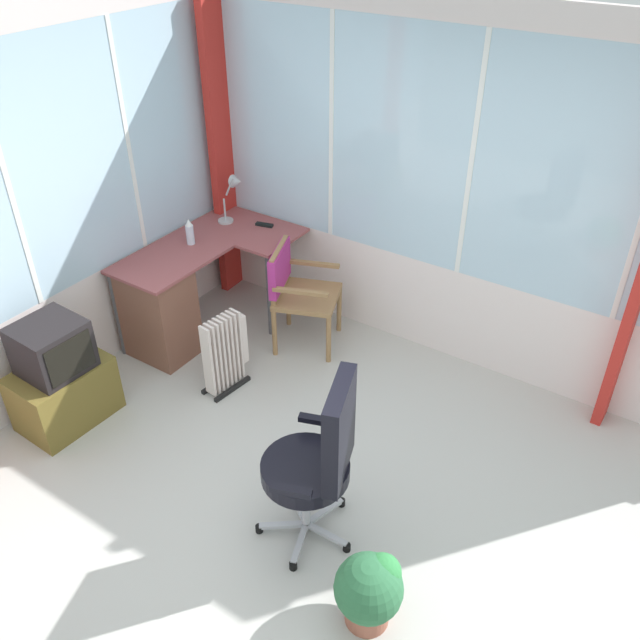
{
  "coord_description": "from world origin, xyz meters",
  "views": [
    {
      "loc": [
        -2.17,
        -1.51,
        3.27
      ],
      "look_at": [
        0.82,
        0.46,
        0.82
      ],
      "focal_mm": 37.23,
      "sensor_mm": 36.0,
      "label": 1
    }
  ],
  "objects_px": {
    "desk": "(166,303)",
    "space_heater": "(226,352)",
    "office_chair": "(320,455)",
    "spray_bottle": "(190,232)",
    "potted_plant": "(370,589)",
    "tv_remote": "(264,225)",
    "desk_lamp": "(234,191)",
    "wooden_armchair": "(292,283)",
    "tv_on_stand": "(60,379)"
  },
  "relations": [
    {
      "from": "desk",
      "to": "space_heater",
      "type": "bearing_deg",
      "value": -99.57
    },
    {
      "from": "office_chair",
      "to": "space_heater",
      "type": "bearing_deg",
      "value": 60.58
    },
    {
      "from": "spray_bottle",
      "to": "potted_plant",
      "type": "height_order",
      "value": "spray_bottle"
    },
    {
      "from": "tv_remote",
      "to": "potted_plant",
      "type": "relative_size",
      "value": 0.34
    },
    {
      "from": "space_heater",
      "to": "desk_lamp",
      "type": "bearing_deg",
      "value": 34.42
    },
    {
      "from": "desk",
      "to": "space_heater",
      "type": "relative_size",
      "value": 2.32
    },
    {
      "from": "spray_bottle",
      "to": "office_chair",
      "type": "height_order",
      "value": "office_chair"
    },
    {
      "from": "office_chair",
      "to": "potted_plant",
      "type": "distance_m",
      "value": 0.72
    },
    {
      "from": "spray_bottle",
      "to": "space_heater",
      "type": "bearing_deg",
      "value": -124.42
    },
    {
      "from": "desk",
      "to": "tv_remote",
      "type": "relative_size",
      "value": 9.67
    },
    {
      "from": "tv_remote",
      "to": "space_heater",
      "type": "xyz_separation_m",
      "value": [
        -1.08,
        -0.44,
        -0.47
      ]
    },
    {
      "from": "space_heater",
      "to": "potted_plant",
      "type": "relative_size",
      "value": 1.41
    },
    {
      "from": "desk_lamp",
      "to": "spray_bottle",
      "type": "xyz_separation_m",
      "value": [
        -0.53,
        0.03,
        -0.16
      ]
    },
    {
      "from": "desk",
      "to": "tv_remote",
      "type": "xyz_separation_m",
      "value": [
        0.96,
        -0.27,
        0.36
      ]
    },
    {
      "from": "wooden_armchair",
      "to": "potted_plant",
      "type": "bearing_deg",
      "value": -135.87
    },
    {
      "from": "office_chair",
      "to": "tv_on_stand",
      "type": "height_order",
      "value": "office_chair"
    },
    {
      "from": "desk",
      "to": "desk_lamp",
      "type": "bearing_deg",
      "value": 0.32
    },
    {
      "from": "spray_bottle",
      "to": "wooden_armchair",
      "type": "height_order",
      "value": "spray_bottle"
    },
    {
      "from": "office_chair",
      "to": "tv_on_stand",
      "type": "relative_size",
      "value": 1.41
    },
    {
      "from": "tv_remote",
      "to": "office_chair",
      "type": "height_order",
      "value": "office_chair"
    },
    {
      "from": "potted_plant",
      "to": "desk_lamp",
      "type": "bearing_deg",
      "value": 50.46
    },
    {
      "from": "wooden_armchair",
      "to": "space_heater",
      "type": "xyz_separation_m",
      "value": [
        -0.75,
        0.08,
        -0.24
      ]
    },
    {
      "from": "desk",
      "to": "desk_lamp",
      "type": "distance_m",
      "value": 1.11
    },
    {
      "from": "desk_lamp",
      "to": "office_chair",
      "type": "xyz_separation_m",
      "value": [
        -1.79,
        -2.04,
        -0.4
      ]
    },
    {
      "from": "wooden_armchair",
      "to": "potted_plant",
      "type": "distance_m",
      "value": 2.55
    },
    {
      "from": "spray_bottle",
      "to": "potted_plant",
      "type": "distance_m",
      "value": 3.09
    },
    {
      "from": "desk",
      "to": "desk_lamp",
      "type": "xyz_separation_m",
      "value": [
        0.92,
        0.01,
        0.62
      ]
    },
    {
      "from": "tv_remote",
      "to": "office_chair",
      "type": "distance_m",
      "value": 2.55
    },
    {
      "from": "office_chair",
      "to": "potted_plant",
      "type": "bearing_deg",
      "value": -121.83
    },
    {
      "from": "office_chair",
      "to": "tv_on_stand",
      "type": "distance_m",
      "value": 2.07
    },
    {
      "from": "spray_bottle",
      "to": "space_heater",
      "type": "height_order",
      "value": "spray_bottle"
    },
    {
      "from": "desk",
      "to": "tv_remote",
      "type": "height_order",
      "value": "tv_remote"
    },
    {
      "from": "office_chair",
      "to": "space_heater",
      "type": "height_order",
      "value": "office_chair"
    },
    {
      "from": "tv_on_stand",
      "to": "desk_lamp",
      "type": "bearing_deg",
      "value": -0.06
    },
    {
      "from": "tv_on_stand",
      "to": "office_chair",
      "type": "bearing_deg",
      "value": -85.6
    },
    {
      "from": "desk_lamp",
      "to": "tv_remote",
      "type": "bearing_deg",
      "value": -81.15
    },
    {
      "from": "desk",
      "to": "office_chair",
      "type": "bearing_deg",
      "value": -113.1
    },
    {
      "from": "wooden_armchair",
      "to": "space_heater",
      "type": "relative_size",
      "value": 1.38
    },
    {
      "from": "space_heater",
      "to": "spray_bottle",
      "type": "bearing_deg",
      "value": 55.58
    },
    {
      "from": "spray_bottle",
      "to": "office_chair",
      "type": "xyz_separation_m",
      "value": [
        -1.26,
        -2.07,
        -0.24
      ]
    },
    {
      "from": "potted_plant",
      "to": "desk",
      "type": "bearing_deg",
      "value": 65.04
    },
    {
      "from": "tv_remote",
      "to": "desk_lamp",
      "type": "bearing_deg",
      "value": 85.56
    },
    {
      "from": "potted_plant",
      "to": "wooden_armchair",
      "type": "bearing_deg",
      "value": 44.13
    },
    {
      "from": "tv_on_stand",
      "to": "potted_plant",
      "type": "height_order",
      "value": "tv_on_stand"
    },
    {
      "from": "desk",
      "to": "spray_bottle",
      "type": "bearing_deg",
      "value": 4.69
    },
    {
      "from": "spray_bottle",
      "to": "space_heater",
      "type": "relative_size",
      "value": 0.35
    },
    {
      "from": "spray_bottle",
      "to": "wooden_armchair",
      "type": "bearing_deg",
      "value": -73.52
    },
    {
      "from": "tv_remote",
      "to": "space_heater",
      "type": "height_order",
      "value": "tv_remote"
    },
    {
      "from": "tv_remote",
      "to": "wooden_armchair",
      "type": "xyz_separation_m",
      "value": [
        -0.33,
        -0.52,
        -0.23
      ]
    },
    {
      "from": "office_chair",
      "to": "potted_plant",
      "type": "xyz_separation_m",
      "value": [
        -0.32,
        -0.51,
        -0.39
      ]
    }
  ]
}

